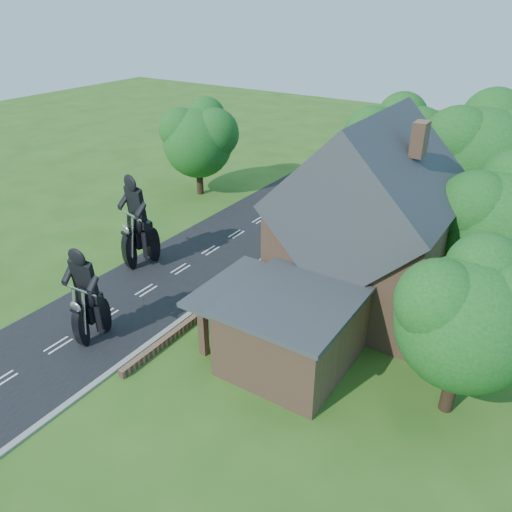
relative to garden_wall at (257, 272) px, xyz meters
The scene contains 19 objects.
ground 6.60m from the garden_wall, 130.70° to the right, with size 120.00×120.00×0.00m, color #2C5618.
road 6.60m from the garden_wall, 130.70° to the right, with size 7.00×80.00×0.02m, color black.
kerb 5.04m from the garden_wall, 97.41° to the right, with size 0.30×80.00×0.12m, color gray.
garden_wall is the anchor object (origin of this frame).
house 7.52m from the garden_wall, ahead, with size 9.54×8.64×10.24m.
annex 8.19m from the garden_wall, 46.16° to the right, with size 7.05×5.94×3.44m.
tree_annex_side 14.45m from the garden_wall, 20.89° to the right, with size 5.64×5.20×7.48m.
tree_house_right 13.80m from the garden_wall, 16.32° to the left, with size 6.51×6.00×8.40m.
tree_behind_house 16.06m from the garden_wall, 48.43° to the left, with size 7.81×7.20×10.08m.
tree_behind_left 13.88m from the garden_wall, 72.34° to the left, with size 6.94×6.40×9.16m.
tree_far_road 15.13m from the garden_wall, 140.77° to the left, with size 6.08×5.60×7.84m.
shrub_a 6.09m from the garden_wall, 80.54° to the right, with size 0.90×0.90×1.10m, color #113616.
shrub_b 3.66m from the garden_wall, 74.05° to the right, with size 0.90×0.90×1.10m, color #113616.
shrub_c 1.46m from the garden_wall, 45.00° to the right, with size 0.90×0.90×1.10m, color #113616.
shrub_d 4.14m from the garden_wall, 75.96° to the left, with size 0.90×0.90×1.10m, color #113616.
shrub_e 6.59m from the garden_wall, 81.25° to the left, with size 0.90×0.90×1.10m, color #113616.
shrub_f 9.06m from the garden_wall, 83.66° to the left, with size 0.90×0.90×1.10m, color #113616.
motorcycle_lead 10.18m from the garden_wall, 108.95° to the right, with size 0.41×1.61×1.50m, color black, non-canonical shape.
motorcycle_follow 7.30m from the garden_wall, 157.27° to the right, with size 0.48×1.90×1.77m, color black, non-canonical shape.
Camera 1 is at (18.55, -16.96, 15.07)m, focal length 35.00 mm.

